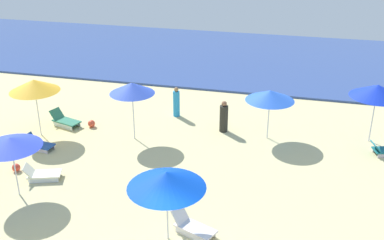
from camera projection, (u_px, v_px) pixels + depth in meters
ocean at (264, 59)px, 33.07m from camera, size 60.00×14.44×0.12m
umbrella_0 at (34, 85)px, 20.85m from camera, size 2.25×2.25×2.74m
lounge_chair_0_0 at (38, 144)px, 20.46m from camera, size 1.35×0.73×0.64m
lounge_chair_0_1 at (65, 120)px, 22.69m from camera, size 1.63×1.05×0.74m
umbrella_1 at (270, 95)px, 20.69m from camera, size 2.20×2.20×2.35m
umbrella_2 at (10, 142)px, 16.32m from camera, size 2.19×2.19×2.34m
lounge_chair_2_0 at (42, 174)px, 18.11m from camera, size 1.51×1.06×0.62m
umbrella_3 at (377, 91)px, 20.25m from camera, size 2.34×2.34×2.73m
umbrella_5 at (166, 180)px, 14.00m from camera, size 2.44×2.44×2.45m
lounge_chair_5_0 at (192, 226)px, 15.03m from camera, size 1.60×1.11×0.74m
umbrella_6 at (132, 88)px, 20.47m from camera, size 2.02×2.02×2.73m
beachgoer_0 at (224, 118)px, 21.94m from camera, size 0.54×0.54×1.54m
beachgoer_2 at (176, 103)px, 23.61m from camera, size 0.44×0.44×1.55m
beach_ball_0 at (16, 168)px, 18.70m from camera, size 0.33×0.33×0.33m
beach_ball_1 at (92, 124)px, 22.58m from camera, size 0.35×0.35×0.35m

